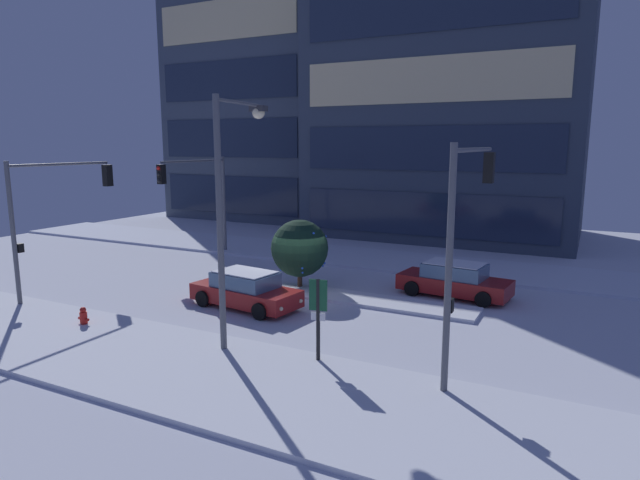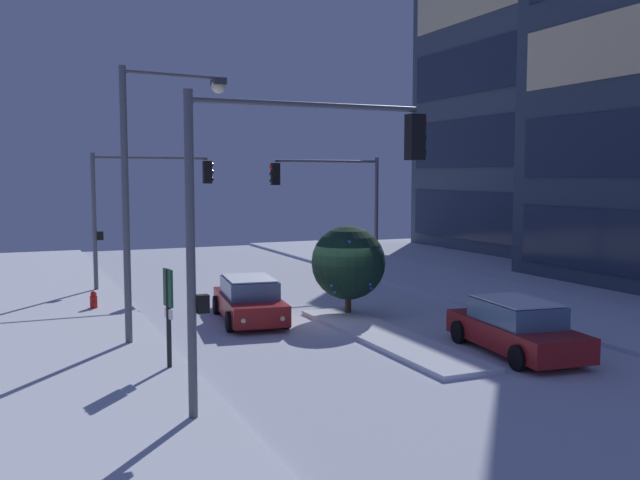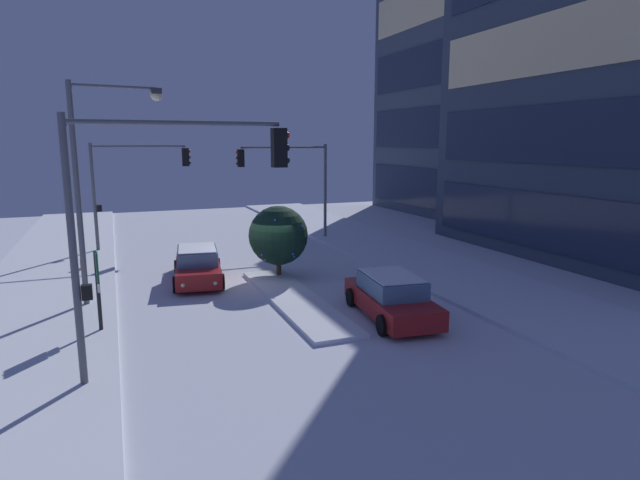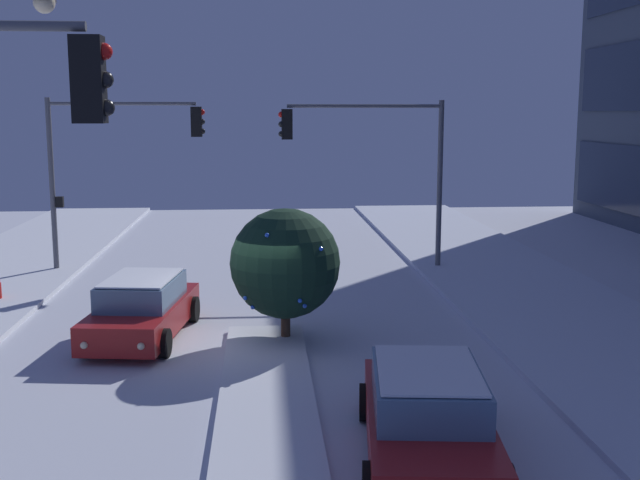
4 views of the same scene
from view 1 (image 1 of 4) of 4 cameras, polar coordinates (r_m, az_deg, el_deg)
The scene contains 14 objects.
ground at distance 23.71m, azimuth -2.74°, elevation -5.85°, with size 52.00×52.00×0.00m, color silver.
curb_strip_near at distance 17.34m, azimuth -16.79°, elevation -12.14°, with size 52.00×5.20×0.14m, color silver.
curb_strip_far at distance 31.01m, azimuth 4.89°, elevation -1.93°, with size 52.00×5.20×0.14m, color silver.
median_strip at distance 22.77m, azimuth 5.21°, elevation -6.37°, with size 9.00×1.80×0.14m, color silver.
office_tower_secondary at distance 49.90m, azimuth -6.51°, elevation 13.26°, with size 14.52×9.21×18.67m.
car_near at distance 21.99m, azimuth -7.88°, elevation -5.28°, with size 4.83×2.48×1.49m.
car_far at distance 24.05m, azimuth 14.00°, elevation -4.16°, with size 4.94×2.46×1.49m.
traffic_light_corner_near_left at distance 25.59m, azimuth -26.09°, elevation 3.63°, with size 0.32×5.23×5.87m.
traffic_light_corner_near_right at distance 15.71m, azimuth 15.36°, elevation 2.50°, with size 0.32×5.40×6.55m.
traffic_light_corner_far_left at distance 31.28m, azimuth -12.70°, elevation 5.47°, with size 0.32×5.58×5.79m.
street_lamp_arched at distance 17.28m, azimuth -9.26°, elevation 5.55°, with size 0.78×3.17×7.95m.
fire_hydrant at distance 21.32m, azimuth -23.72°, elevation -7.53°, with size 0.48×0.26×0.76m.
parking_info_sign at distance 16.01m, azimuth -0.20°, elevation -7.48°, with size 0.55×0.14×2.61m.
decorated_tree_median at distance 24.24m, azimuth -2.16°, elevation -0.89°, with size 2.59×2.59×3.19m.
Camera 1 is at (11.30, -19.81, 6.50)m, focal length 30.27 mm.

